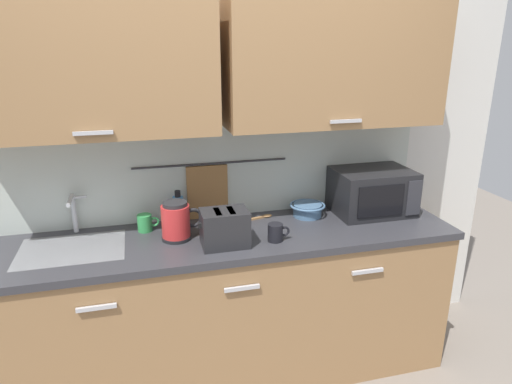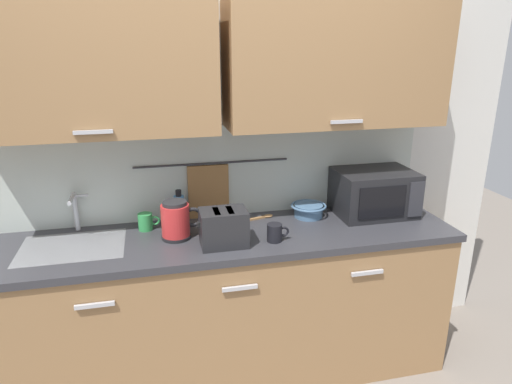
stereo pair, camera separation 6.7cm
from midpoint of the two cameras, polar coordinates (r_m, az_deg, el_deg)
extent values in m
cube|color=#997047|center=(2.75, -3.94, -14.28)|extent=(2.50, 0.60, 0.86)
cube|color=#B7B7BC|center=(2.30, -20.06, -13.39)|extent=(0.18, 0.02, 0.02)
cube|color=#B7B7BC|center=(2.32, -2.61, -11.88)|extent=(0.18, 0.02, 0.02)
cube|color=#B7B7BC|center=(2.54, 12.97, -9.60)|extent=(0.18, 0.02, 0.02)
cube|color=#333338|center=(2.53, -4.17, -5.67)|extent=(2.53, 0.63, 0.04)
cube|color=#9EA0A5|center=(2.56, -22.54, -7.48)|extent=(0.52, 0.38, 0.09)
cube|color=silver|center=(2.72, -5.65, 4.25)|extent=(3.70, 0.06, 2.50)
cube|color=beige|center=(2.70, -5.48, 2.53)|extent=(2.50, 0.01, 0.55)
cube|color=#997047|center=(2.42, -20.87, 14.64)|extent=(1.22, 0.33, 0.70)
cube|color=#B7B7BC|center=(2.28, -20.41, 6.91)|extent=(0.18, 0.01, 0.02)
cube|color=#997047|center=(2.63, 9.11, 15.78)|extent=(1.22, 0.33, 0.70)
cube|color=#B7B7BC|center=(2.50, 10.37, 8.67)|extent=(0.18, 0.01, 0.02)
cylinder|color=#333338|center=(2.67, -6.31, 3.54)|extent=(0.90, 0.01, 0.01)
cube|color=olive|center=(2.72, -6.76, -0.20)|extent=(0.24, 0.02, 0.34)
cylinder|color=#B2B5BA|center=(2.71, -22.37, -2.44)|extent=(0.03, 0.03, 0.22)
cylinder|color=#B2B5BA|center=(2.60, -22.84, -0.99)|extent=(0.02, 0.16, 0.02)
cube|color=#B2B5BA|center=(2.68, -21.76, -0.58)|extent=(0.07, 0.02, 0.01)
cube|color=black|center=(2.87, 13.57, 0.08)|extent=(0.46, 0.34, 0.27)
cube|color=black|center=(2.71, 14.62, -1.10)|extent=(0.29, 0.01, 0.18)
cube|color=#2D2D33|center=(2.81, 18.44, -0.71)|extent=(0.09, 0.01, 0.21)
cylinder|color=black|center=(2.50, -10.61, -5.56)|extent=(0.16, 0.16, 0.02)
cylinder|color=red|center=(2.46, -10.74, -3.56)|extent=(0.15, 0.15, 0.17)
cylinder|color=#262628|center=(2.43, -10.87, -1.48)|extent=(0.13, 0.13, 0.02)
torus|color=black|center=(2.47, -8.60, -3.19)|extent=(0.11, 0.02, 0.11)
cylinder|color=#3F8CD8|center=(2.68, -10.34, -2.21)|extent=(0.06, 0.06, 0.16)
cylinder|color=black|center=(2.65, -10.46, -0.22)|extent=(0.03, 0.03, 0.04)
cylinder|color=green|center=(2.62, -14.40, -3.75)|extent=(0.08, 0.08, 0.09)
torus|color=green|center=(2.62, -13.26, -3.62)|extent=(0.06, 0.01, 0.06)
cylinder|color=#4C7093|center=(2.77, 5.72, -2.27)|extent=(0.17, 0.17, 0.07)
torus|color=#4C7093|center=(2.76, 5.74, -1.66)|extent=(0.21, 0.21, 0.01)
cube|color=#232326|center=(2.36, -4.74, -4.50)|extent=(0.24, 0.17, 0.19)
cube|color=black|center=(2.32, -5.64, -2.56)|extent=(0.03, 0.12, 0.01)
cube|color=black|center=(2.33, -3.95, -2.41)|extent=(0.03, 0.12, 0.01)
cube|color=black|center=(2.33, -7.86, -4.14)|extent=(0.02, 0.02, 0.02)
cylinder|color=black|center=(2.42, 1.61, -5.07)|extent=(0.08, 0.08, 0.09)
torus|color=black|center=(2.43, 2.79, -4.90)|extent=(0.06, 0.01, 0.06)
cube|color=#9E7042|center=(2.69, -1.77, -3.52)|extent=(0.22, 0.07, 0.01)
ellipsoid|color=#9E7042|center=(2.75, 0.71, -2.97)|extent=(0.07, 0.05, 0.01)
camera|label=1|loc=(0.03, -90.77, -0.26)|focal=32.14mm
camera|label=2|loc=(0.03, 89.23, 0.26)|focal=32.14mm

